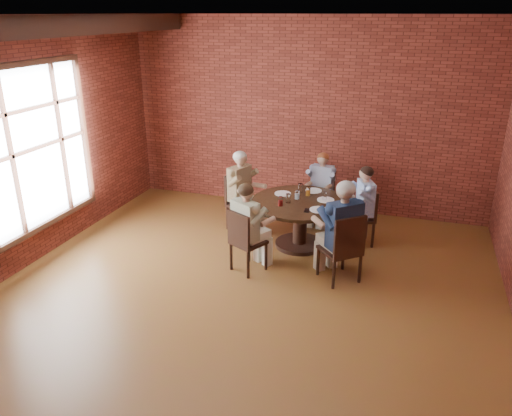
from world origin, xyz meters
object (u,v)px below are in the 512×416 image
(diner_b, at_px, (321,189))
(chair_e, at_px, (344,247))
(smartphone, at_px, (307,210))
(diner_c, at_px, (242,191))
(diner_d, at_px, (248,228))
(diner_a, at_px, (361,206))
(chair_b, at_px, (322,195))
(diner_e, at_px, (341,231))
(chair_c, at_px, (239,199))
(dining_table, at_px, (300,215))
(chair_d, at_px, (244,239))
(chair_a, at_px, (365,214))

(diner_b, relative_size, chair_e, 1.25)
(smartphone, bearing_deg, diner_c, 145.93)
(diner_d, height_order, chair_e, diner_d)
(diner_a, bearing_deg, chair_b, -157.62)
(diner_d, distance_m, diner_e, 1.27)
(chair_e, distance_m, diner_e, 0.21)
(chair_c, bearing_deg, chair_b, -41.81)
(chair_b, bearing_deg, chair_c, -144.59)
(chair_c, height_order, diner_d, diner_d)
(dining_table, distance_m, smartphone, 0.46)
(diner_d, xyz_separation_m, smartphone, (0.68, 0.63, 0.11))
(diner_a, relative_size, chair_c, 1.35)
(diner_b, relative_size, smartphone, 8.35)
(chair_d, height_order, diner_e, diner_e)
(diner_d, xyz_separation_m, diner_e, (1.26, 0.14, 0.06))
(dining_table, bearing_deg, diner_b, 83.77)
(chair_b, xyz_separation_m, chair_d, (-0.67, -2.16, 0.02))
(diner_b, relative_size, diner_d, 0.95)
(chair_d, xyz_separation_m, diner_d, (0.04, 0.07, 0.15))
(chair_b, height_order, chair_c, chair_c)
(diner_b, height_order, diner_d, diner_d)
(chair_a, relative_size, chair_c, 0.96)
(chair_e, xyz_separation_m, diner_e, (-0.07, 0.07, 0.18))
(dining_table, height_order, chair_b, chair_b)
(diner_a, xyz_separation_m, chair_e, (-0.06, -1.30, -0.10))
(chair_c, relative_size, smartphone, 6.35)
(chair_a, xyz_separation_m, chair_d, (-1.49, -1.46, 0.01))
(diner_c, bearing_deg, diner_b, -41.58)
(chair_b, xyz_separation_m, diner_e, (0.63, -1.96, 0.23))
(chair_c, xyz_separation_m, diner_e, (1.90, -1.24, 0.20))
(dining_table, xyz_separation_m, smartphone, (0.18, -0.35, 0.23))
(diner_c, xyz_separation_m, smartphone, (1.25, -0.72, 0.09))
(dining_table, bearing_deg, chair_d, -117.40)
(chair_b, relative_size, chair_c, 0.94)
(chair_a, xyz_separation_m, diner_e, (-0.20, -1.26, 0.22))
(chair_a, relative_size, smartphone, 6.08)
(diner_a, xyz_separation_m, chair_c, (-2.03, 0.02, -0.12))
(diner_d, bearing_deg, diner_b, -79.72)
(dining_table, xyz_separation_m, diner_c, (-1.07, 0.37, 0.14))
(chair_e, distance_m, smartphone, 0.88)
(chair_e, height_order, smartphone, chair_e)
(diner_a, xyz_separation_m, diner_e, (-0.13, -1.22, 0.08))
(diner_a, relative_size, chair_d, 1.38)
(chair_a, distance_m, diner_e, 1.29)
(chair_e, bearing_deg, diner_c, -75.82)
(dining_table, xyz_separation_m, diner_e, (0.75, -0.85, 0.18))
(diner_b, bearing_deg, chair_d, -101.27)
(chair_d, bearing_deg, dining_table, -90.00)
(chair_c, bearing_deg, dining_table, -90.00)
(dining_table, distance_m, chair_c, 1.22)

